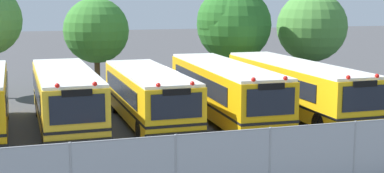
# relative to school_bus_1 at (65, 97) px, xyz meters

# --- Properties ---
(ground_plane) EXTENTS (160.00, 160.00, 0.00)m
(ground_plane) POSITION_rel_school_bus_1_xyz_m (3.67, 0.08, -1.44)
(ground_plane) COLOR #424244
(school_bus_1) EXTENTS (2.59, 9.93, 2.74)m
(school_bus_1) POSITION_rel_school_bus_1_xyz_m (0.00, 0.00, 0.00)
(school_bus_1) COLOR yellow
(school_bus_1) RESTS_ON ground_plane
(school_bus_2) EXTENTS (2.54, 9.68, 2.59)m
(school_bus_2) POSITION_rel_school_bus_1_xyz_m (3.66, -0.10, -0.07)
(school_bus_2) COLOR yellow
(school_bus_2) RESTS_ON ground_plane
(school_bus_3) EXTENTS (2.70, 11.21, 2.76)m
(school_bus_3) POSITION_rel_school_bus_1_xyz_m (7.29, -0.18, 0.01)
(school_bus_3) COLOR #EAA80C
(school_bus_3) RESTS_ON ground_plane
(school_bus_4) EXTENTS (2.50, 11.71, 2.72)m
(school_bus_4) POSITION_rel_school_bus_1_xyz_m (11.00, -0.14, -0.01)
(school_bus_4) COLOR yellow
(school_bus_4) RESTS_ON ground_plane
(tree_2) EXTENTS (4.15, 4.15, 5.78)m
(tree_2) POSITION_rel_school_bus_1_xyz_m (2.70, 10.84, 2.23)
(tree_2) COLOR #4C3823
(tree_2) RESTS_ON ground_plane
(tree_3) EXTENTS (4.88, 4.82, 6.45)m
(tree_3) POSITION_rel_school_bus_1_xyz_m (11.16, 8.88, 2.70)
(tree_3) COLOR #4C3823
(tree_3) RESTS_ON ground_plane
(tree_4) EXTENTS (4.76, 4.76, 6.20)m
(tree_4) POSITION_rel_school_bus_1_xyz_m (17.15, 9.08, 2.37)
(tree_4) COLOR #4C3823
(tree_4) RESTS_ON ground_plane
(chainlink_fence) EXTENTS (19.64, 0.07, 2.01)m
(chainlink_fence) POSITION_rel_school_bus_1_xyz_m (3.60, -10.13, -0.39)
(chainlink_fence) COLOR #9EA0A3
(chainlink_fence) RESTS_ON ground_plane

